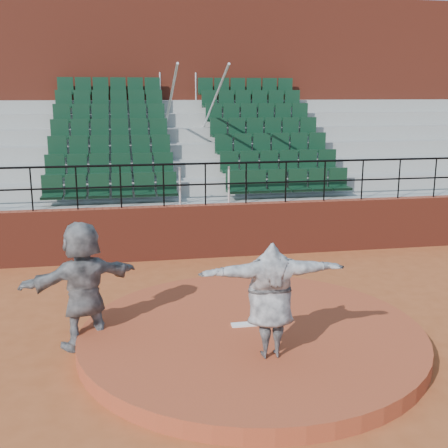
{
  "coord_description": "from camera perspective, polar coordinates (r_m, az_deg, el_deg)",
  "views": [
    {
      "loc": [
        -1.94,
        -8.17,
        3.94
      ],
      "look_at": [
        0.0,
        2.5,
        1.4
      ],
      "focal_mm": 45.0,
      "sensor_mm": 36.0,
      "label": 1
    }
  ],
  "objects": [
    {
      "name": "pitcher",
      "position": [
        8.01,
        4.75,
        -7.7
      ],
      "size": [
        2.08,
        0.59,
        1.68
      ],
      "primitive_type": "imported",
      "rotation": [
        0.0,
        0.0,
        3.13
      ],
      "color": "black",
      "rests_on": "pitchers_mound"
    },
    {
      "name": "seating_deck",
      "position": [
        17.11,
        -3.69,
        4.77
      ],
      "size": [
        24.0,
        5.97,
        4.63
      ],
      "color": "gray",
      "rests_on": "ground"
    },
    {
      "name": "wall_railing",
      "position": [
        13.44,
        -1.91,
        5.01
      ],
      "size": [
        24.04,
        0.05,
        1.03
      ],
      "color": "black",
      "rests_on": "boundary_wall"
    },
    {
      "name": "pitching_rubber",
      "position": [
        9.3,
        2.63,
        -10.12
      ],
      "size": [
        0.6,
        0.15,
        0.03
      ],
      "primitive_type": "cube",
      "color": "white",
      "rests_on": "pitchers_mound"
    },
    {
      "name": "fielder",
      "position": [
        9.08,
        -14.12,
        -5.99
      ],
      "size": [
        1.98,
        1.3,
        2.04
      ],
      "primitive_type": "imported",
      "rotation": [
        0.0,
        0.0,
        3.55
      ],
      "color": "black",
      "rests_on": "ground"
    },
    {
      "name": "ground",
      "position": [
        9.27,
        2.82,
        -11.98
      ],
      "size": [
        90.0,
        90.0,
        0.0
      ],
      "primitive_type": "plane",
      "color": "#9E4A23",
      "rests_on": "ground"
    },
    {
      "name": "boundary_wall",
      "position": [
        13.71,
        -1.87,
        -0.7
      ],
      "size": [
        24.0,
        0.3,
        1.3
      ],
      "primitive_type": "cube",
      "color": "maroon",
      "rests_on": "ground"
    },
    {
      "name": "pitchers_mound",
      "position": [
        9.22,
        2.83,
        -11.28
      ],
      "size": [
        5.5,
        5.5,
        0.25
      ],
      "primitive_type": "cylinder",
      "color": "#A14124",
      "rests_on": "ground"
    },
    {
      "name": "press_box_facade",
      "position": [
        20.86,
        -5.07,
        12.08
      ],
      "size": [
        24.0,
        3.0,
        7.1
      ],
      "primitive_type": "cube",
      "color": "maroon",
      "rests_on": "ground"
    }
  ]
}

